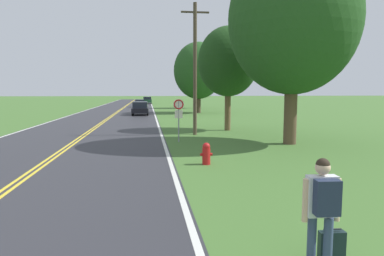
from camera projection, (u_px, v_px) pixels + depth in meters
hitchhiker_person at (323, 203)px, 5.38m from camera, size 0.62×0.45×1.81m
suitcase at (332, 247)px, 5.70m from camera, size 0.44×0.16×0.59m
fire_hydrant at (206, 153)px, 13.34m from camera, size 0.48×0.32×0.86m
traffic_sign at (179, 110)px, 19.08m from camera, size 0.60×0.10×2.42m
utility_pole_midground at (195, 67)px, 22.01m from camera, size 1.80×0.24×8.43m
tree_left_verge at (195, 79)px, 56.69m from camera, size 4.58×4.58×7.56m
tree_behind_sign at (228, 62)px, 24.54m from camera, size 4.36×4.36×7.48m
tree_mid_treeline at (293, 20)px, 17.89m from camera, size 6.81×6.81×10.51m
tree_right_cluster at (198, 71)px, 44.37m from camera, size 6.39×6.39×9.18m
car_black_hatchback_approaching at (140, 108)px, 40.72m from camera, size 1.97×3.85×1.59m
car_silver_hatchback_mid_near at (139, 103)px, 60.76m from camera, size 1.89×4.04×1.39m
car_dark_green_van_mid_far at (147, 100)px, 77.20m from camera, size 1.97×4.71×1.58m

